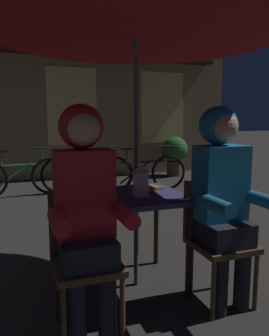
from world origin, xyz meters
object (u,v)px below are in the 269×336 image
Objects in this scene: cafe_table at (136,207)px; chair_right at (216,234)px; chair_left at (84,252)px; person_left_hooded at (85,198)px; lantern at (141,180)px; bicycle_fifth at (142,173)px; bicycle_third at (20,177)px; bicycle_fourth at (88,174)px; patio_umbrella at (136,12)px; person_right_hooded at (223,187)px; book at (149,188)px; potted_plant at (175,153)px.

chair_right is at bearing -37.55° from cafe_table.
chair_left is at bearing -142.45° from cafe_table.
person_left_hooded is (-0.96, -0.06, 0.36)m from chair_right.
lantern reaches higher than bicycle_fifth.
bicycle_third is at bearing 172.19° from bicycle_fifth.
person_left_hooded reaches higher than bicycle_fourth.
person_left_hooded is at bearing -102.06° from bicycle_fourth.
lantern is 0.17× the size of person_left_hooded.
chair_left is 0.52× the size of bicycle_fourth.
bicycle_fifth reaches higher than cafe_table.
bicycle_third is (-0.82, 3.51, -1.71)m from patio_umbrella.
chair_right is (0.48, -0.37, -1.57)m from patio_umbrella.
chair_right is 0.52× the size of bicycle_fourth.
person_right_hooded is at bearing -41.57° from patio_umbrella.
book is (-0.20, -3.34, 0.41)m from bicycle_fourth.
lantern is 0.25× the size of potted_plant.
bicycle_third is at bearing 108.46° from chair_right.
bicycle_fourth is 2.56m from potted_plant.
bicycle_fifth is (1.78, 3.65, -0.50)m from person_left_hooded.
cafe_table is 0.85× the size of chair_left.
chair_left is 0.62× the size of person_right_hooded.
potted_plant is at bearing 60.24° from lantern.
cafe_table is 0.32× the size of patio_umbrella.
chair_left is 4.01m from bicycle_fifth.
chair_right is (0.96, 0.00, 0.00)m from chair_left.
bicycle_fourth is 1.81× the size of potted_plant.
bicycle_fifth is at bearing -13.39° from bicycle_fourth.
bicycle_fourth is 0.98m from bicycle_fifth.
book is 5.10m from potted_plant.
potted_plant is (2.17, 4.92, 0.05)m from chair_right.
bicycle_third is 1.16m from bicycle_fourth.
bicycle_fifth is at bearing 77.27° from person_right_hooded.
chair_right is at bearing 3.39° from person_left_hooded.
person_right_hooded is at bearing -113.57° from potted_plant.
cafe_table is at bearing -159.75° from book.
potted_plant reaches higher than bicycle_fourth.
person_right_hooded is 4.18m from bicycle_third.
patio_umbrella is at bearing 142.45° from chair_right.
bicycle_fourth is at bearing 84.24° from cafe_table.
bicycle_fourth is (-0.13, 3.82, -0.14)m from chair_right.
bicycle_fifth is (1.78, 3.59, -0.14)m from chair_left.
person_right_hooded is 7.00× the size of book.
lantern reaches higher than cafe_table.
book is (0.63, 0.54, -0.09)m from person_left_hooded.
patio_umbrella is 1.38× the size of bicycle_third.
chair_left is 0.52× the size of bicycle_third.
chair_right is 4.35× the size of book.
person_right_hooded is at bearing -74.89° from book.
cafe_table is at bearing 138.43° from person_right_hooded.
bicycle_fifth reaches higher than book.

